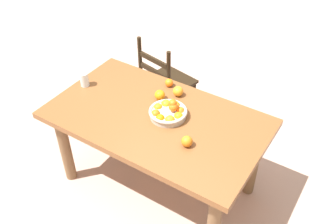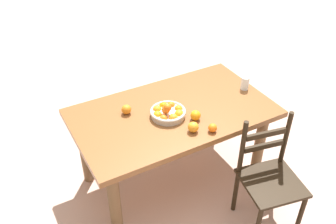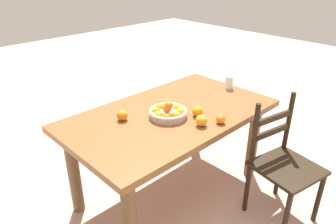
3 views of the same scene
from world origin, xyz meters
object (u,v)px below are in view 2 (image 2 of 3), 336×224
chair_near_window (269,179)px  orange_loose_1 (194,127)px  drinking_glass (245,83)px  orange_loose_3 (213,128)px  orange_loose_0 (196,115)px  fruit_bowl (168,112)px  orange_loose_2 (126,110)px  dining_table (173,122)px

chair_near_window → orange_loose_1: 0.68m
orange_loose_1 → drinking_glass: (-0.69, -0.28, 0.02)m
orange_loose_3 → orange_loose_0: bearing=-80.0°
orange_loose_3 → drinking_glass: size_ratio=0.57×
chair_near_window → orange_loose_1: size_ratio=11.35×
orange_loose_0 → orange_loose_3: (-0.03, 0.18, -0.01)m
fruit_bowl → orange_loose_3: (-0.20, 0.32, -0.01)m
orange_loose_0 → orange_loose_2: orange_loose_0 is taller
fruit_bowl → orange_loose_3: fruit_bowl is taller
fruit_bowl → drinking_glass: fruit_bowl is taller
chair_near_window → orange_loose_2: chair_near_window is taller
fruit_bowl → orange_loose_0: 0.21m
orange_loose_0 → orange_loose_2: size_ratio=1.03×
drinking_glass → chair_near_window: bearing=67.8°
dining_table → orange_loose_1: size_ratio=19.74×
dining_table → drinking_glass: bearing=178.6°
dining_table → chair_near_window: size_ratio=1.74×
orange_loose_1 → dining_table: bearing=-89.4°
orange_loose_1 → orange_loose_3: (-0.12, 0.07, -0.01)m
fruit_bowl → orange_loose_1: 0.26m
chair_near_window → fruit_bowl: 0.90m
dining_table → drinking_glass: (-0.70, 0.02, 0.17)m
chair_near_window → drinking_glass: (-0.29, -0.72, 0.36)m
fruit_bowl → orange_loose_2: size_ratio=3.63×
fruit_bowl → orange_loose_0: (-0.16, 0.14, 0.00)m
chair_near_window → orange_loose_3: (0.28, -0.37, 0.33)m
orange_loose_2 → orange_loose_3: size_ratio=1.17×
chair_near_window → orange_loose_3: bearing=138.3°
fruit_bowl → orange_loose_3: 0.37m
orange_loose_1 → orange_loose_2: (0.34, -0.44, -0.00)m
chair_near_window → orange_loose_1: (0.40, -0.44, 0.34)m
dining_table → orange_loose_1: bearing=90.6°
dining_table → orange_loose_3: size_ratio=24.08×
chair_near_window → fruit_bowl: (0.47, -0.69, 0.34)m
dining_table → orange_loose_2: (0.34, -0.14, 0.15)m
fruit_bowl → orange_loose_2: (0.26, -0.19, 0.00)m
dining_table → fruit_bowl: bearing=33.8°
orange_loose_2 → drinking_glass: bearing=171.3°
orange_loose_2 → orange_loose_1: bearing=127.6°
orange_loose_2 → chair_near_window: bearing=130.1°
dining_table → orange_loose_0: (-0.09, 0.18, 0.15)m
orange_loose_2 → drinking_glass: (-1.03, 0.16, 0.02)m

